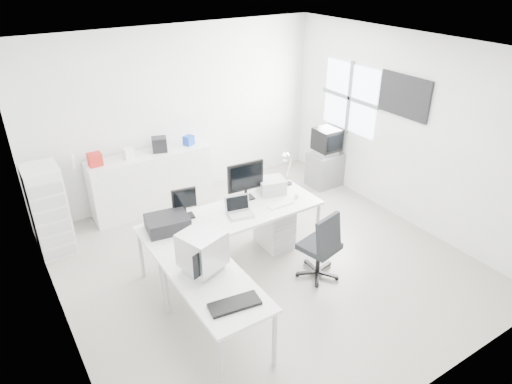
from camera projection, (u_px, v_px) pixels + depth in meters
floor at (264, 263)px, 6.18m from camera, size 5.00×5.00×0.01m
ceiling at (266, 51)px, 4.87m from camera, size 5.00×5.00×0.01m
back_wall at (179, 114)px, 7.39m from camera, size 5.00×0.02×2.80m
left_wall at (47, 229)px, 4.34m from camera, size 0.02×5.00×2.80m
right_wall at (406, 131)px, 6.72m from camera, size 0.02×5.00×2.80m
window at (350, 98)px, 7.51m from camera, size 0.02×1.20×1.10m
wall_picture at (404, 96)px, 6.55m from camera, size 0.04×0.90×0.60m
main_desk at (233, 238)px, 6.05m from camera, size 2.40×0.80×0.75m
side_desk at (216, 311)px, 4.82m from camera, size 0.70×1.40×0.75m
drawer_pedestal at (274, 226)px, 6.46m from camera, size 0.40×0.50×0.60m
inkjet_printer at (168, 223)px, 5.50m from camera, size 0.55×0.46×0.18m
lcd_monitor_small at (184, 204)px, 5.71m from camera, size 0.33×0.22×0.39m
lcd_monitor_large at (246, 181)px, 6.10m from camera, size 0.54×0.25×0.54m
laptop at (240, 209)px, 5.78m from camera, size 0.35×0.35×0.19m
white_keyboard at (281, 204)px, 6.07m from camera, size 0.38×0.12×0.02m
white_mouse at (296, 196)px, 6.24m from camera, size 0.07×0.07×0.07m
laser_printer at (271, 186)px, 6.35m from camera, size 0.42×0.38×0.20m
desk_lamp at (288, 169)px, 6.51m from camera, size 0.19×0.19×0.49m
crt_monitor at (203, 254)px, 4.74m from camera, size 0.45×0.45×0.41m
black_keyboard at (235, 304)px, 4.34m from camera, size 0.52×0.27×0.03m
office_chair at (319, 243)px, 5.73m from camera, size 0.68×0.68×0.98m
tv_cabinet at (325, 169)px, 8.14m from camera, size 0.55×0.45×0.60m
crt_tv at (327, 142)px, 7.89m from camera, size 0.50×0.48×0.45m
sideboard at (151, 181)px, 7.30m from camera, size 1.92×0.48×0.96m
clutter_box_a at (95, 159)px, 6.65m from camera, size 0.19×0.17×0.19m
clutter_box_b at (128, 153)px, 6.89m from camera, size 0.17×0.15×0.15m
clutter_box_c at (159, 144)px, 7.12m from camera, size 0.28×0.27×0.23m
clutter_box_d at (189, 140)px, 7.37m from camera, size 0.19×0.18×0.15m
clutter_bottle at (73, 162)px, 6.53m from camera, size 0.07×0.07×0.22m
filing_cabinet at (49, 210)px, 6.16m from camera, size 0.45×0.53×1.28m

